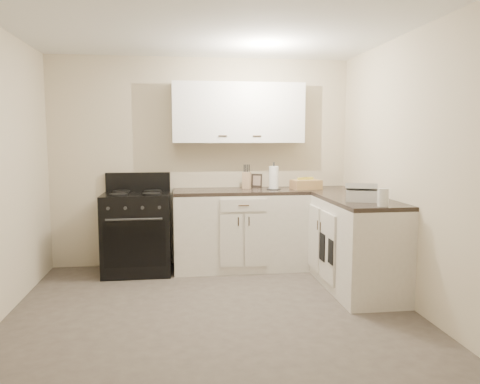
{
  "coord_description": "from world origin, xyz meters",
  "views": [
    {
      "loc": [
        -0.3,
        -3.91,
        1.54
      ],
      "look_at": [
        0.34,
        0.85,
        0.99
      ],
      "focal_mm": 35.0,
      "sensor_mm": 36.0,
      "label": 1
    }
  ],
  "objects": [
    {
      "name": "wall_front",
      "position": [
        0.0,
        -1.8,
        1.25
      ],
      "size": [
        3.6,
        0.0,
        3.6
      ],
      "primitive_type": "plane",
      "rotation": [
        -1.57,
        0.0,
        0.0
      ],
      "color": "beige",
      "rests_on": "ground"
    },
    {
      "name": "floor",
      "position": [
        0.0,
        0.0,
        0.0
      ],
      "size": [
        3.6,
        3.6,
        0.0
      ],
      "primitive_type": "plane",
      "color": "#473F38",
      "rests_on": "ground"
    },
    {
      "name": "picture_frame",
      "position": [
        0.67,
        1.76,
        1.02
      ],
      "size": [
        0.14,
        0.09,
        0.17
      ],
      "primitive_type": "cube",
      "rotation": [
        -0.14,
        0.0,
        -0.39
      ],
      "color": "black",
      "rests_on": "countertop_back"
    },
    {
      "name": "oven_mitt_far",
      "position": [
        1.18,
        0.67,
        0.42
      ],
      "size": [
        0.02,
        0.16,
        0.28
      ],
      "primitive_type": "cube",
      "color": "black",
      "rests_on": "base_cabinets_right"
    },
    {
      "name": "ceiling",
      "position": [
        0.0,
        0.0,
        2.5
      ],
      "size": [
        3.6,
        3.6,
        0.0
      ],
      "primitive_type": "plane",
      "color": "white",
      "rests_on": "wall_back"
    },
    {
      "name": "wicker_basket",
      "position": [
        1.22,
        1.47,
        1.0
      ],
      "size": [
        0.37,
        0.27,
        0.11
      ],
      "primitive_type": "cube",
      "rotation": [
        0.0,
        0.0,
        0.17
      ],
      "color": "#AE8052",
      "rests_on": "countertop_right"
    },
    {
      "name": "countertop_back",
      "position": [
        0.43,
        1.5,
        0.92
      ],
      "size": [
        1.55,
        0.6,
        0.04
      ],
      "primitive_type": "cube",
      "color": "black",
      "rests_on": "base_cabinets_back"
    },
    {
      "name": "paper_towel",
      "position": [
        0.83,
        1.48,
        1.08
      ],
      "size": [
        0.14,
        0.14,
        0.27
      ],
      "primitive_type": "cylinder",
      "rotation": [
        0.0,
        0.0,
        0.34
      ],
      "color": "white",
      "rests_on": "countertop_back"
    },
    {
      "name": "countertop_right",
      "position": [
        1.5,
        0.85,
        0.92
      ],
      "size": [
        0.6,
        1.9,
        0.04
      ],
      "primitive_type": "cube",
      "color": "black",
      "rests_on": "base_cabinets_right"
    },
    {
      "name": "glass_jar",
      "position": [
        1.51,
        0.0,
        1.02
      ],
      "size": [
        0.11,
        0.11,
        0.16
      ],
      "primitive_type": "cylinder",
      "rotation": [
        0.0,
        0.0,
        0.15
      ],
      "color": "silver",
      "rests_on": "countertop_right"
    },
    {
      "name": "wall_right",
      "position": [
        1.8,
        0.0,
        1.25
      ],
      "size": [
        0.0,
        3.6,
        3.6
      ],
      "primitive_type": "plane",
      "rotation": [
        1.57,
        0.0,
        -1.57
      ],
      "color": "beige",
      "rests_on": "ground"
    },
    {
      "name": "wall_back",
      "position": [
        0.0,
        1.8,
        1.25
      ],
      "size": [
        3.6,
        0.0,
        3.6
      ],
      "primitive_type": "plane",
      "rotation": [
        1.57,
        0.0,
        0.0
      ],
      "color": "beige",
      "rests_on": "ground"
    },
    {
      "name": "stove",
      "position": [
        -0.77,
        1.48,
        0.46
      ],
      "size": [
        0.76,
        0.65,
        0.92
      ],
      "primitive_type": "cube",
      "color": "black",
      "rests_on": "floor"
    },
    {
      "name": "knife_block",
      "position": [
        0.52,
        1.63,
        1.04
      ],
      "size": [
        0.12,
        0.11,
        0.2
      ],
      "primitive_type": "cube",
      "rotation": [
        0.0,
        0.0,
        -0.43
      ],
      "color": "tan",
      "rests_on": "countertop_back"
    },
    {
      "name": "base_cabinets_right",
      "position": [
        1.5,
        0.85,
        0.45
      ],
      "size": [
        0.6,
        1.9,
        0.9
      ],
      "primitive_type": "cube",
      "color": "silver",
      "rests_on": "floor"
    },
    {
      "name": "upper_cabinets",
      "position": [
        0.43,
        1.65,
        1.84
      ],
      "size": [
        1.55,
        0.3,
        0.7
      ],
      "primitive_type": "cube",
      "color": "white",
      "rests_on": "wall_back"
    },
    {
      "name": "countertop_grill",
      "position": [
        1.47,
        0.37,
        0.99
      ],
      "size": [
        0.38,
        0.37,
        0.11
      ],
      "primitive_type": "cube",
      "rotation": [
        0.0,
        0.0,
        -0.4
      ],
      "color": "silver",
      "rests_on": "countertop_right"
    },
    {
      "name": "base_cabinets_back",
      "position": [
        0.43,
        1.5,
        0.45
      ],
      "size": [
        1.55,
        0.6,
        0.9
      ],
      "primitive_type": "cube",
      "color": "silver",
      "rests_on": "floor"
    },
    {
      "name": "oven_mitt_near",
      "position": [
        1.18,
        0.4,
        0.44
      ],
      "size": [
        0.02,
        0.14,
        0.24
      ],
      "primitive_type": "cube",
      "color": "black",
      "rests_on": "base_cabinets_right"
    }
  ]
}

